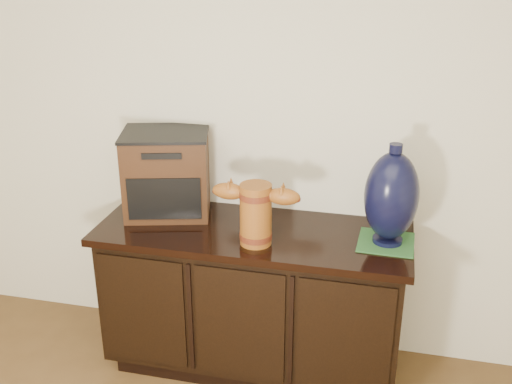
% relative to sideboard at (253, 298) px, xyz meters
% --- Properties ---
extents(sideboard, '(1.46, 0.56, 0.75)m').
position_rel_sideboard_xyz_m(sideboard, '(0.00, 0.00, 0.00)').
color(sideboard, black).
rests_on(sideboard, ground).
extents(terracotta_vessel, '(0.39, 0.15, 0.28)m').
position_rel_sideboard_xyz_m(terracotta_vessel, '(0.04, -0.13, 0.53)').
color(terracotta_vessel, '#96551B').
rests_on(terracotta_vessel, sideboard).
extents(tv_radio, '(0.48, 0.42, 0.41)m').
position_rel_sideboard_xyz_m(tv_radio, '(-0.45, 0.11, 0.57)').
color(tv_radio, '#361D0D').
rests_on(tv_radio, sideboard).
extents(green_mat, '(0.25, 0.25, 0.01)m').
position_rel_sideboard_xyz_m(green_mat, '(0.61, 0.01, 0.37)').
color(green_mat, '#295B2A').
rests_on(green_mat, sideboard).
extents(lamp_base, '(0.24, 0.24, 0.45)m').
position_rel_sideboard_xyz_m(lamp_base, '(0.61, 0.01, 0.59)').
color(lamp_base, black).
rests_on(lamp_base, green_mat).
extents(spray_can, '(0.06, 0.06, 0.17)m').
position_rel_sideboard_xyz_m(spray_can, '(-0.03, 0.08, 0.45)').
color(spray_can, '#5A0F15').
rests_on(spray_can, sideboard).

